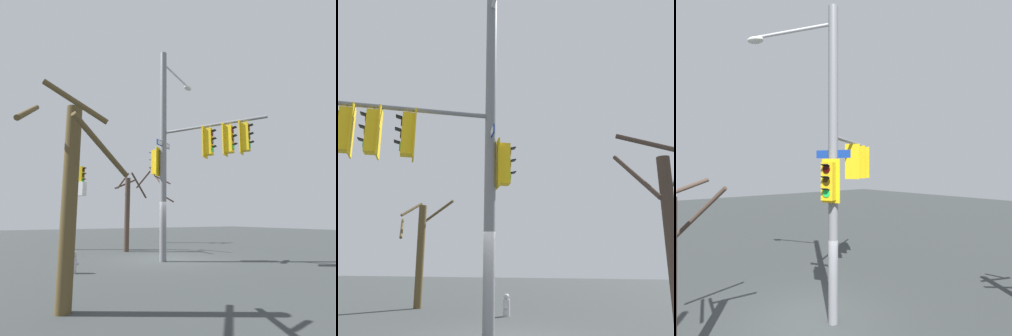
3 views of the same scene
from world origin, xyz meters
The scene contains 2 objects.
ground_plane centered at (0.00, 0.00, 0.00)m, with size 80.00×80.00×0.00m, color #353A3A.
main_signal_pole_assembly centered at (-0.18, 1.19, 5.00)m, with size 3.19×5.67×9.56m.
Camera 3 is at (7.02, -4.57, 4.63)m, focal length 29.51 mm.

